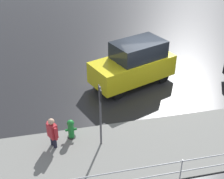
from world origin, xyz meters
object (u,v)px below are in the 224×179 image
(moving_hatchback, at_px, (134,64))
(fire_hydrant, at_px, (71,129))
(pedestrian, at_px, (52,132))
(sign_post, at_px, (100,108))

(moving_hatchback, height_order, fire_hydrant, moving_hatchback)
(fire_hydrant, height_order, pedestrian, pedestrian)
(moving_hatchback, relative_size, pedestrian, 3.48)
(sign_post, bearing_deg, pedestrian, -8.04)
(moving_hatchback, bearing_deg, sign_post, 59.77)
(moving_hatchback, distance_m, pedestrian, 5.48)
(fire_hydrant, xyz_separation_m, sign_post, (-1.00, 0.57, 1.18))
(moving_hatchback, height_order, sign_post, sign_post)
(fire_hydrant, height_order, sign_post, sign_post)
(moving_hatchback, bearing_deg, pedestrian, 43.33)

